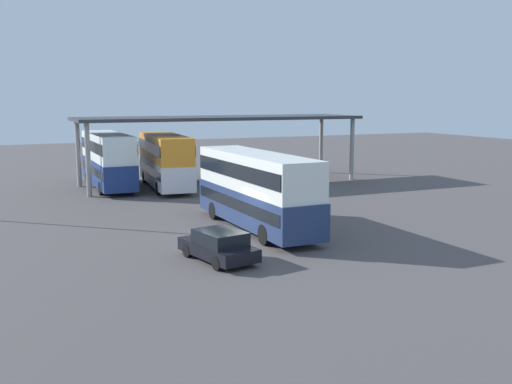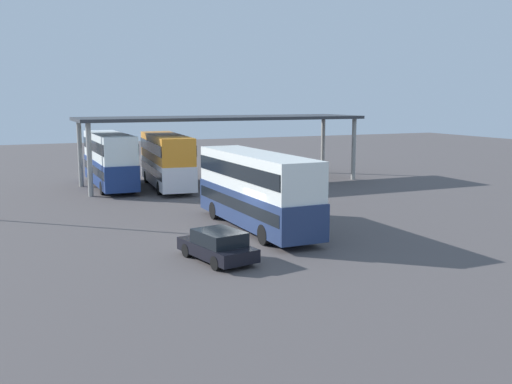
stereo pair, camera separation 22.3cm
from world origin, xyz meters
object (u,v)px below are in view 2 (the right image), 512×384
parked_hatchback (218,246)px  double_decker_near_canopy (109,158)px  double_decker_mid_row (166,159)px  double_decker_main (256,187)px

parked_hatchback → double_decker_near_canopy: double_decker_near_canopy is taller
double_decker_mid_row → parked_hatchback: bearing=175.6°
parked_hatchback → double_decker_mid_row: 21.62m
parked_hatchback → double_decker_near_canopy: size_ratio=0.41×
double_decker_main → double_decker_near_canopy: (-4.51, 17.97, 0.09)m
double_decker_main → double_decker_mid_row: size_ratio=1.01×
parked_hatchback → double_decker_mid_row: size_ratio=0.40×
double_decker_near_canopy → double_decker_mid_row: bearing=-113.6°
double_decker_main → double_decker_near_canopy: 18.53m
double_decker_main → double_decker_mid_row: 16.18m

